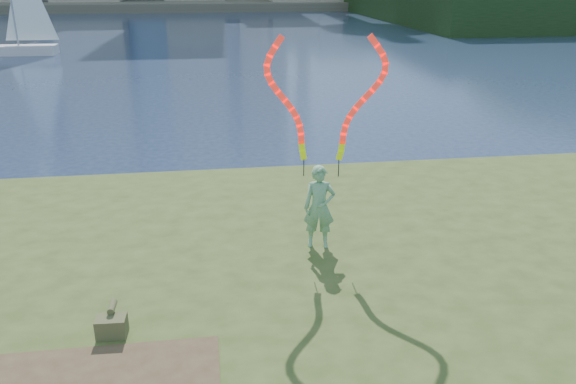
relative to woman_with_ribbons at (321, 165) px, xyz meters
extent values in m
plane|color=#1A2741|center=(-1.21, -0.74, -2.25)|extent=(320.00, 320.00, 0.00)
cube|color=#364518|center=(-1.21, -2.94, -1.85)|extent=(17.00, 15.00, 0.30)
cube|color=#364518|center=(-1.21, -2.74, -1.60)|extent=(14.00, 12.00, 0.30)
cube|color=#4E4939|center=(-1.21, 94.26, -1.65)|extent=(320.00, 40.00, 1.20)
imported|color=#196920|center=(-0.01, -0.03, -0.73)|extent=(0.58, 0.43, 1.45)
cylinder|color=black|center=(-0.26, 0.11, -0.06)|extent=(0.02, 0.02, 0.30)
cylinder|color=black|center=(0.31, 0.01, -0.06)|extent=(0.02, 0.02, 0.30)
cube|color=#444B26|center=(-3.17, -2.21, -1.32)|extent=(0.39, 0.27, 0.27)
cylinder|color=#444B26|center=(-3.17, -2.03, -1.13)|extent=(0.10, 0.26, 0.09)
cube|color=silver|center=(-14.38, 32.58, -1.96)|extent=(4.85, 1.63, 0.68)
camera|label=1|loc=(-1.76, -8.60, 2.96)|focal=35.00mm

